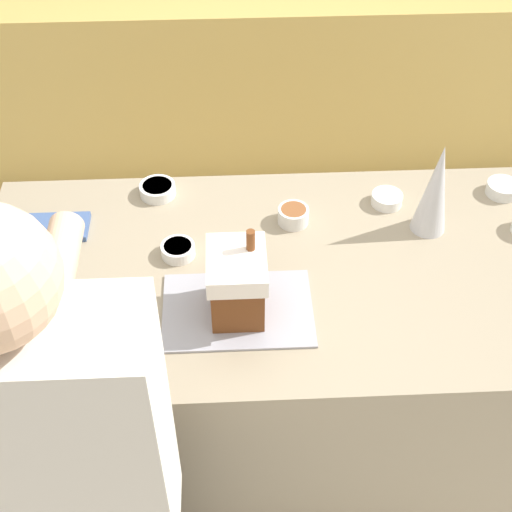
{
  "coord_description": "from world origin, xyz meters",
  "views": [
    {
      "loc": [
        -0.13,
        -1.51,
        2.42
      ],
      "look_at": [
        -0.06,
        0.0,
        0.94
      ],
      "focal_mm": 50.0,
      "sensor_mm": 36.0,
      "label": 1
    }
  ],
  "objects_px": {
    "candy_bowl_beside_tree": "(503,188)",
    "person": "(74,508)",
    "candy_bowl_near_tray_right": "(178,250)",
    "candy_bowl_behind_tray": "(387,199)",
    "gingerbread_house": "(237,283)",
    "candy_bowl_center_rear": "(293,215)",
    "cookbook": "(51,227)",
    "baking_tray": "(238,310)",
    "candy_bowl_front_corner": "(158,189)",
    "decorative_tree": "(436,189)"
  },
  "relations": [
    {
      "from": "person",
      "to": "cookbook",
      "type": "bearing_deg",
      "value": 102.07
    },
    {
      "from": "candy_bowl_behind_tray",
      "to": "candy_bowl_center_rear",
      "type": "distance_m",
      "value": 0.33
    },
    {
      "from": "candy_bowl_beside_tree",
      "to": "candy_bowl_center_rear",
      "type": "height_order",
      "value": "candy_bowl_center_rear"
    },
    {
      "from": "cookbook",
      "to": "person",
      "type": "height_order",
      "value": "person"
    },
    {
      "from": "candy_bowl_behind_tray",
      "to": "candy_bowl_front_corner",
      "type": "bearing_deg",
      "value": 173.67
    },
    {
      "from": "candy_bowl_beside_tree",
      "to": "candy_bowl_near_tray_right",
      "type": "distance_m",
      "value": 1.12
    },
    {
      "from": "gingerbread_house",
      "to": "candy_bowl_beside_tree",
      "type": "distance_m",
      "value": 1.04
    },
    {
      "from": "candy_bowl_near_tray_right",
      "to": "candy_bowl_front_corner",
      "type": "bearing_deg",
      "value": 104.62
    },
    {
      "from": "candy_bowl_center_rear",
      "to": "person",
      "type": "distance_m",
      "value": 1.13
    },
    {
      "from": "candy_bowl_beside_tree",
      "to": "candy_bowl_behind_tray",
      "type": "distance_m",
      "value": 0.4
    },
    {
      "from": "candy_bowl_behind_tray",
      "to": "person",
      "type": "bearing_deg",
      "value": -130.36
    },
    {
      "from": "baking_tray",
      "to": "candy_bowl_front_corner",
      "type": "height_order",
      "value": "candy_bowl_front_corner"
    },
    {
      "from": "decorative_tree",
      "to": "person",
      "type": "relative_size",
      "value": 0.18
    },
    {
      "from": "candy_bowl_center_rear",
      "to": "candy_bowl_front_corner",
      "type": "bearing_deg",
      "value": 159.95
    },
    {
      "from": "baking_tray",
      "to": "candy_bowl_near_tray_right",
      "type": "relative_size",
      "value": 4.09
    },
    {
      "from": "baking_tray",
      "to": "candy_bowl_center_rear",
      "type": "relative_size",
      "value": 4.3
    },
    {
      "from": "gingerbread_house",
      "to": "person",
      "type": "xyz_separation_m",
      "value": [
        -0.38,
        -0.6,
        -0.08
      ]
    },
    {
      "from": "gingerbread_house",
      "to": "candy_bowl_center_rear",
      "type": "relative_size",
      "value": 2.7
    },
    {
      "from": "candy_bowl_front_corner",
      "to": "candy_bowl_near_tray_right",
      "type": "xyz_separation_m",
      "value": [
        0.08,
        -0.3,
        -0.0
      ]
    },
    {
      "from": "baking_tray",
      "to": "candy_bowl_center_rear",
      "type": "distance_m",
      "value": 0.42
    },
    {
      "from": "candy_bowl_behind_tray",
      "to": "candy_bowl_center_rear",
      "type": "bearing_deg",
      "value": -166.32
    },
    {
      "from": "gingerbread_house",
      "to": "candy_bowl_near_tray_right",
      "type": "height_order",
      "value": "gingerbread_house"
    },
    {
      "from": "candy_bowl_beside_tree",
      "to": "candy_bowl_behind_tray",
      "type": "bearing_deg",
      "value": -175.17
    },
    {
      "from": "candy_bowl_near_tray_right",
      "to": "baking_tray",
      "type": "bearing_deg",
      "value": -53.59
    },
    {
      "from": "baking_tray",
      "to": "candy_bowl_behind_tray",
      "type": "height_order",
      "value": "candy_bowl_behind_tray"
    },
    {
      "from": "decorative_tree",
      "to": "candy_bowl_beside_tree",
      "type": "bearing_deg",
      "value": 28.83
    },
    {
      "from": "person",
      "to": "candy_bowl_behind_tray",
      "type": "bearing_deg",
      "value": 49.64
    },
    {
      "from": "candy_bowl_behind_tray",
      "to": "person",
      "type": "xyz_separation_m",
      "value": [
        -0.89,
        -1.05,
        0.01
      ]
    },
    {
      "from": "candy_bowl_behind_tray",
      "to": "person",
      "type": "height_order",
      "value": "person"
    },
    {
      "from": "candy_bowl_center_rear",
      "to": "candy_bowl_beside_tree",
      "type": "bearing_deg",
      "value": 8.81
    },
    {
      "from": "baking_tray",
      "to": "decorative_tree",
      "type": "height_order",
      "value": "decorative_tree"
    },
    {
      "from": "candy_bowl_behind_tray",
      "to": "candy_bowl_beside_tree",
      "type": "bearing_deg",
      "value": 4.83
    },
    {
      "from": "candy_bowl_near_tray_right",
      "to": "cookbook",
      "type": "relative_size",
      "value": 0.44
    },
    {
      "from": "candy_bowl_behind_tray",
      "to": "cookbook",
      "type": "bearing_deg",
      "value": -175.87
    },
    {
      "from": "cookbook",
      "to": "gingerbread_house",
      "type": "bearing_deg",
      "value": -32.46
    },
    {
      "from": "gingerbread_house",
      "to": "candy_bowl_behind_tray",
      "type": "relative_size",
      "value": 2.62
    },
    {
      "from": "candy_bowl_near_tray_right",
      "to": "candy_bowl_behind_tray",
      "type": "height_order",
      "value": "same"
    },
    {
      "from": "baking_tray",
      "to": "candy_bowl_front_corner",
      "type": "xyz_separation_m",
      "value": [
        -0.25,
        0.54,
        0.02
      ]
    },
    {
      "from": "decorative_tree",
      "to": "candy_bowl_beside_tree",
      "type": "relative_size",
      "value": 2.94
    },
    {
      "from": "candy_bowl_beside_tree",
      "to": "person",
      "type": "xyz_separation_m",
      "value": [
        -1.29,
        -1.08,
        0.01
      ]
    },
    {
      "from": "candy_bowl_near_tray_right",
      "to": "person",
      "type": "height_order",
      "value": "person"
    },
    {
      "from": "gingerbread_house",
      "to": "candy_bowl_beside_tree",
      "type": "height_order",
      "value": "gingerbread_house"
    },
    {
      "from": "candy_bowl_center_rear",
      "to": "cookbook",
      "type": "xyz_separation_m",
      "value": [
        -0.78,
        -0.0,
        -0.02
      ]
    },
    {
      "from": "gingerbread_house",
      "to": "candy_bowl_center_rear",
      "type": "bearing_deg",
      "value": 63.07
    },
    {
      "from": "candy_bowl_beside_tree",
      "to": "candy_bowl_front_corner",
      "type": "relative_size",
      "value": 0.9
    },
    {
      "from": "candy_bowl_center_rear",
      "to": "cookbook",
      "type": "height_order",
      "value": "candy_bowl_center_rear"
    },
    {
      "from": "candy_bowl_beside_tree",
      "to": "candy_bowl_center_rear",
      "type": "distance_m",
      "value": 0.73
    },
    {
      "from": "candy_bowl_center_rear",
      "to": "cookbook",
      "type": "relative_size",
      "value": 0.42
    },
    {
      "from": "decorative_tree",
      "to": "candy_bowl_near_tray_right",
      "type": "bearing_deg",
      "value": -173.7
    },
    {
      "from": "candy_bowl_near_tray_right",
      "to": "person",
      "type": "relative_size",
      "value": 0.06
    }
  ]
}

